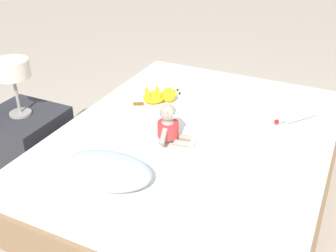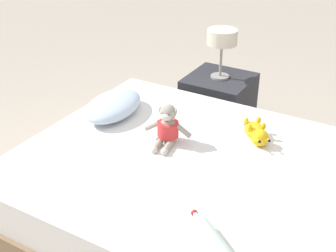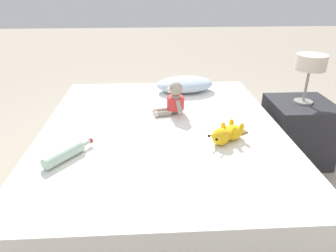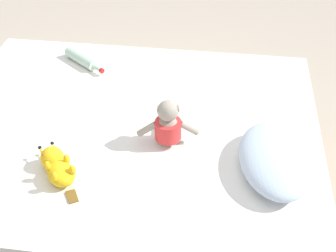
{
  "view_description": "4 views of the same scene",
  "coord_description": "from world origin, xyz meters",
  "px_view_note": "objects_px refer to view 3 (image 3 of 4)",
  "views": [
    {
      "loc": [
        -0.77,
        2.03,
        1.73
      ],
      "look_at": [
        0.11,
        0.22,
        0.59
      ],
      "focal_mm": 43.36,
      "sensor_mm": 36.0,
      "label": 1
    },
    {
      "loc": [
        -1.85,
        -0.93,
        1.85
      ],
      "look_at": [
        0.11,
        0.22,
        0.59
      ],
      "focal_mm": 48.76,
      "sensor_mm": 36.0,
      "label": 2
    },
    {
      "loc": [
        -0.07,
        -1.81,
        1.37
      ],
      "look_at": [
        0.03,
        -0.15,
        0.57
      ],
      "focal_mm": 32.98,
      "sensor_mm": 36.0,
      "label": 3
    },
    {
      "loc": [
        1.72,
        0.44,
        1.88
      ],
      "look_at": [
        0.11,
        0.22,
        0.59
      ],
      "focal_mm": 49.45,
      "sensor_mm": 36.0,
      "label": 4
    }
  ],
  "objects_px": {
    "plush_monkey": "(174,101)",
    "nightstand": "(297,131)",
    "glass_bottle": "(65,154)",
    "plush_yellow_creature": "(227,134)",
    "bed": "(162,159)",
    "pillow": "(185,84)",
    "bedside_lamp": "(311,65)"
  },
  "relations": [
    {
      "from": "plush_monkey",
      "to": "nightstand",
      "type": "bearing_deg",
      "value": 7.45
    },
    {
      "from": "glass_bottle",
      "to": "plush_yellow_creature",
      "type": "bearing_deg",
      "value": 9.73
    },
    {
      "from": "bed",
      "to": "nightstand",
      "type": "distance_m",
      "value": 1.16
    },
    {
      "from": "glass_bottle",
      "to": "nightstand",
      "type": "relative_size",
      "value": 0.56
    },
    {
      "from": "pillow",
      "to": "glass_bottle",
      "type": "height_order",
      "value": "pillow"
    },
    {
      "from": "nightstand",
      "to": "bedside_lamp",
      "type": "bearing_deg",
      "value": 0.0
    },
    {
      "from": "bedside_lamp",
      "to": "pillow",
      "type": "bearing_deg",
      "value": 158.79
    },
    {
      "from": "pillow",
      "to": "glass_bottle",
      "type": "xyz_separation_m",
      "value": [
        -0.75,
        -1.07,
        -0.03
      ]
    },
    {
      "from": "plush_monkey",
      "to": "bedside_lamp",
      "type": "height_order",
      "value": "bedside_lamp"
    },
    {
      "from": "plush_yellow_creature",
      "to": "nightstand",
      "type": "xyz_separation_m",
      "value": [
        0.73,
        0.57,
        -0.29
      ]
    },
    {
      "from": "plush_yellow_creature",
      "to": "bedside_lamp",
      "type": "height_order",
      "value": "bedside_lamp"
    },
    {
      "from": "bed",
      "to": "nightstand",
      "type": "relative_size",
      "value": 3.83
    },
    {
      "from": "plush_monkey",
      "to": "bedside_lamp",
      "type": "relative_size",
      "value": 0.77
    },
    {
      "from": "bed",
      "to": "glass_bottle",
      "type": "relative_size",
      "value": 6.82
    },
    {
      "from": "plush_yellow_creature",
      "to": "plush_monkey",
      "type": "bearing_deg",
      "value": 122.83
    },
    {
      "from": "bedside_lamp",
      "to": "nightstand",
      "type": "bearing_deg",
      "value": 0.0
    },
    {
      "from": "bed",
      "to": "plush_yellow_creature",
      "type": "height_order",
      "value": "plush_yellow_creature"
    },
    {
      "from": "bed",
      "to": "bedside_lamp",
      "type": "bearing_deg",
      "value": 17.51
    },
    {
      "from": "nightstand",
      "to": "bed",
      "type": "bearing_deg",
      "value": -162.49
    },
    {
      "from": "bed",
      "to": "glass_bottle",
      "type": "distance_m",
      "value": 0.71
    },
    {
      "from": "nightstand",
      "to": "pillow",
      "type": "bearing_deg",
      "value": 158.79
    },
    {
      "from": "plush_yellow_creature",
      "to": "glass_bottle",
      "type": "bearing_deg",
      "value": -170.27
    },
    {
      "from": "pillow",
      "to": "glass_bottle",
      "type": "bearing_deg",
      "value": -125.32
    },
    {
      "from": "nightstand",
      "to": "bedside_lamp",
      "type": "xyz_separation_m",
      "value": [
        0.0,
        0.0,
        0.55
      ]
    },
    {
      "from": "pillow",
      "to": "plush_yellow_creature",
      "type": "height_order",
      "value": "pillow"
    },
    {
      "from": "plush_monkey",
      "to": "glass_bottle",
      "type": "xyz_separation_m",
      "value": [
        -0.63,
        -0.59,
        -0.06
      ]
    },
    {
      "from": "glass_bottle",
      "to": "plush_monkey",
      "type": "bearing_deg",
      "value": 43.19
    },
    {
      "from": "plush_yellow_creature",
      "to": "bedside_lamp",
      "type": "bearing_deg",
      "value": 37.75
    },
    {
      "from": "pillow",
      "to": "bedside_lamp",
      "type": "xyz_separation_m",
      "value": [
        0.88,
        -0.34,
        0.24
      ]
    },
    {
      "from": "bed",
      "to": "bedside_lamp",
      "type": "relative_size",
      "value": 5.17
    },
    {
      "from": "bed",
      "to": "plush_monkey",
      "type": "bearing_deg",
      "value": 65.98
    },
    {
      "from": "bed",
      "to": "plush_monkey",
      "type": "height_order",
      "value": "plush_monkey"
    }
  ]
}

